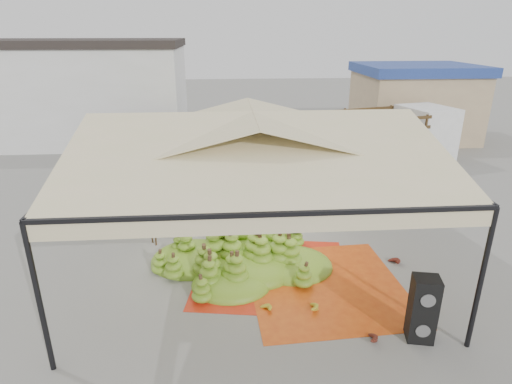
{
  "coord_description": "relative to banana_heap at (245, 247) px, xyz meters",
  "views": [
    {
      "loc": [
        -0.72,
        -10.52,
        5.91
      ],
      "look_at": [
        0.2,
        1.5,
        1.3
      ],
      "focal_mm": 30.0,
      "sensor_mm": 36.0,
      "label": 1
    }
  ],
  "objects": [
    {
      "name": "ground",
      "position": [
        0.26,
        0.53,
        -0.54
      ],
      "size": [
        90.0,
        90.0,
        0.0
      ],
      "primitive_type": "plane",
      "color": "slate",
      "rests_on": "ground"
    },
    {
      "name": "canopy_tent",
      "position": [
        0.26,
        0.53,
        2.76
      ],
      "size": [
        8.1,
        8.1,
        4.0
      ],
      "color": "black",
      "rests_on": "ground"
    },
    {
      "name": "building_white",
      "position": [
        -9.74,
        14.53,
        2.17
      ],
      "size": [
        14.3,
        6.3,
        5.4
      ],
      "color": "silver",
      "rests_on": "ground"
    },
    {
      "name": "building_tan",
      "position": [
        10.26,
        13.53,
        1.53
      ],
      "size": [
        6.3,
        5.3,
        4.1
      ],
      "color": "tan",
      "rests_on": "ground"
    },
    {
      "name": "tarp_left",
      "position": [
        0.68,
        -0.45,
        -0.54
      ],
      "size": [
        4.32,
        4.17,
        0.01
      ],
      "primitive_type": "cube",
      "rotation": [
        0.0,
        0.0,
        -0.16
      ],
      "color": "red",
      "rests_on": "ground"
    },
    {
      "name": "tarp_right",
      "position": [
        1.94,
        -1.15,
        -0.54
      ],
      "size": [
        3.9,
        4.07,
        0.01
      ],
      "primitive_type": "cube",
      "rotation": [
        0.0,
        0.0,
        0.06
      ],
      "color": "#D25513",
      "rests_on": "ground"
    },
    {
      "name": "banana_heap",
      "position": [
        0.0,
        0.0,
        0.0
      ],
      "size": [
        5.54,
        4.76,
        1.08
      ],
      "primitive_type": "ellipsoid",
      "rotation": [
        0.0,
        0.0,
        -0.13
      ],
      "color": "#5D831B",
      "rests_on": "ground"
    },
    {
      "name": "hand_yellow_a",
      "position": [
        1.36,
        -2.07,
        -0.43
      ],
      "size": [
        0.52,
        0.45,
        0.21
      ],
      "primitive_type": "ellipsoid",
      "rotation": [
        0.0,
        0.0,
        -0.14
      ],
      "color": "gold",
      "rests_on": "ground"
    },
    {
      "name": "hand_yellow_b",
      "position": [
        0.33,
        -2.06,
        -0.45
      ],
      "size": [
        0.54,
        0.53,
        0.19
      ],
      "primitive_type": "ellipsoid",
      "rotation": [
        0.0,
        0.0,
        0.66
      ],
      "color": "gold",
      "rests_on": "ground"
    },
    {
      "name": "hand_red_a",
      "position": [
        2.35,
        -3.17,
        -0.44
      ],
      "size": [
        0.5,
        0.44,
        0.2
      ],
      "primitive_type": "ellipsoid",
      "rotation": [
        0.0,
        0.0,
        -0.19
      ],
      "color": "#572213",
      "rests_on": "ground"
    },
    {
      "name": "hand_red_b",
      "position": [
        3.96,
        -0.29,
        -0.43
      ],
      "size": [
        0.61,
        0.57,
        0.22
      ],
      "primitive_type": "ellipsoid",
      "rotation": [
        0.0,
        0.0,
        0.45
      ],
      "color": "#5B1D14",
      "rests_on": "ground"
    },
    {
      "name": "hand_green",
      "position": [
        -1.14,
        -0.92,
        -0.45
      ],
      "size": [
        0.51,
        0.5,
        0.18
      ],
      "primitive_type": "ellipsoid",
      "rotation": [
        0.0,
        0.0,
        -0.71
      ],
      "color": "#337117",
      "rests_on": "ground"
    },
    {
      "name": "hanging_bunches",
      "position": [
        -0.37,
        0.53,
        2.08
      ],
      "size": [
        4.74,
        0.24,
        0.2
      ],
      "color": "#447017",
      "rests_on": "ground"
    },
    {
      "name": "speaker_stack",
      "position": [
        3.39,
        -3.17,
        0.17
      ],
      "size": [
        0.59,
        0.54,
        1.42
      ],
      "rotation": [
        0.0,
        0.0,
        -0.21
      ],
      "color": "black",
      "rests_on": "ground"
    },
    {
      "name": "banana_leaves",
      "position": [
        -2.69,
        1.78,
        -0.54
      ],
      "size": [
        0.96,
        1.36,
        3.7
      ],
      "primitive_type": null,
      "color": "#2A681B",
      "rests_on": "ground"
    },
    {
      "name": "vendor",
      "position": [
        -0.13,
        4.7,
        0.4
      ],
      "size": [
        0.82,
        0.7,
        1.89
      ],
      "primitive_type": "imported",
      "rotation": [
        0.0,
        0.0,
        2.71
      ],
      "color": "gray",
      "rests_on": "ground"
    },
    {
      "name": "truck_left",
      "position": [
        -2.41,
        9.51,
        0.67
      ],
      "size": [
        6.03,
        3.23,
        1.97
      ],
      "rotation": [
        0.0,
        0.0,
        0.23
      ],
      "color": "#472C17",
      "rests_on": "ground"
    },
    {
      "name": "truck_right",
      "position": [
        6.68,
        8.53,
        1.02
      ],
      "size": [
        7.79,
        4.38,
        2.54
      ],
      "rotation": [
        0.0,
        0.0,
        0.27
      ],
      "color": "#473417",
      "rests_on": "ground"
    }
  ]
}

